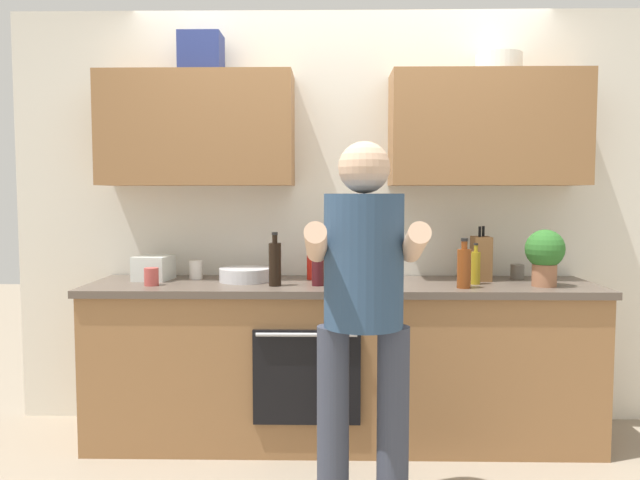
% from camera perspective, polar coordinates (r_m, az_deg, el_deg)
% --- Properties ---
extents(ground_plane, '(12.00, 12.00, 0.00)m').
position_cam_1_polar(ground_plane, '(3.72, 1.99, -17.82)').
color(ground_plane, gray).
extents(back_wall_unit, '(4.00, 0.38, 2.50)m').
position_cam_1_polar(back_wall_unit, '(3.73, 1.94, 5.66)').
color(back_wall_unit, silver).
rests_on(back_wall_unit, ground).
extents(counter, '(2.84, 0.67, 0.90)m').
position_cam_1_polar(counter, '(3.58, 2.00, -11.11)').
color(counter, olive).
rests_on(counter, ground).
extents(person_standing, '(0.49, 0.45, 1.62)m').
position_cam_1_polar(person_standing, '(2.65, 4.05, -5.36)').
color(person_standing, '#383D4C').
rests_on(person_standing, ground).
extents(bottle_water, '(0.07, 0.07, 0.26)m').
position_cam_1_polar(bottle_water, '(3.65, 4.75, -1.88)').
color(bottle_water, silver).
rests_on(bottle_water, counter).
extents(bottle_soda, '(0.06, 0.06, 0.21)m').
position_cam_1_polar(bottle_soda, '(3.44, 4.39, -2.60)').
color(bottle_soda, '#198C33').
rests_on(bottle_soda, counter).
extents(bottle_soy, '(0.07, 0.07, 0.29)m').
position_cam_1_polar(bottle_soy, '(3.37, -4.18, -2.15)').
color(bottle_soy, black).
rests_on(bottle_soy, counter).
extents(bottle_oil, '(0.05, 0.05, 0.23)m').
position_cam_1_polar(bottle_oil, '(3.53, 14.16, -2.44)').
color(bottle_oil, olive).
rests_on(bottle_oil, counter).
extents(bottle_vinegar, '(0.07, 0.07, 0.27)m').
position_cam_1_polar(bottle_vinegar, '(3.37, 13.15, -2.47)').
color(bottle_vinegar, brown).
rests_on(bottle_vinegar, counter).
extents(bottle_syrup, '(0.06, 0.06, 0.31)m').
position_cam_1_polar(bottle_syrup, '(3.44, 1.18, -1.93)').
color(bottle_syrup, '#8C4C14').
rests_on(bottle_syrup, counter).
extents(bottle_hotsauce, '(0.06, 0.06, 0.25)m').
position_cam_1_polar(bottle_hotsauce, '(3.62, -0.74, -2.18)').
color(bottle_hotsauce, red).
rests_on(bottle_hotsauce, counter).
extents(bottle_wine, '(0.07, 0.07, 0.21)m').
position_cam_1_polar(bottle_wine, '(3.37, -0.21, -2.84)').
color(bottle_wine, '#471419').
rests_on(bottle_wine, counter).
extents(cup_ceramic, '(0.08, 0.08, 0.10)m').
position_cam_1_polar(cup_ceramic, '(3.50, -15.30, -3.29)').
color(cup_ceramic, '#BF4C47').
rests_on(cup_ceramic, counter).
extents(cup_coffee, '(0.08, 0.08, 0.11)m').
position_cam_1_polar(cup_coffee, '(3.72, -11.38, -2.72)').
color(cup_coffee, white).
rests_on(cup_coffee, counter).
extents(cup_stoneware, '(0.08, 0.08, 0.08)m').
position_cam_1_polar(cup_stoneware, '(3.83, 17.75, -2.80)').
color(cup_stoneware, slate).
rests_on(cup_stoneware, counter).
extents(mixing_bowl, '(0.30, 0.30, 0.08)m').
position_cam_1_polar(mixing_bowl, '(3.57, -6.92, -3.20)').
color(mixing_bowl, silver).
rests_on(mixing_bowl, counter).
extents(knife_block, '(0.10, 0.14, 0.31)m').
position_cam_1_polar(knife_block, '(3.69, 14.64, -1.65)').
color(knife_block, brown).
rests_on(knife_block, counter).
extents(potted_herb, '(0.21, 0.21, 0.31)m').
position_cam_1_polar(potted_herb, '(3.55, 20.04, -1.19)').
color(potted_herb, '#9E6647').
rests_on(potted_herb, counter).
extents(grocery_bag_produce, '(0.22, 0.23, 0.14)m').
position_cam_1_polar(grocery_bag_produce, '(3.73, -15.10, -2.50)').
color(grocery_bag_produce, silver).
rests_on(grocery_bag_produce, counter).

